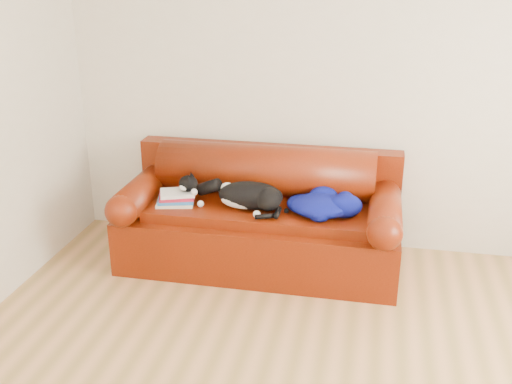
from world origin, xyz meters
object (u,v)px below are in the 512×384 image
(cat, at_px, (249,196))
(blanket, at_px, (323,204))
(sofa_base, at_px, (260,235))
(book_stack, at_px, (176,198))

(cat, bearing_deg, blanket, 25.63)
(sofa_base, distance_m, blanket, 0.60)
(sofa_base, height_order, cat, cat)
(book_stack, bearing_deg, blanket, 2.48)
(book_stack, distance_m, cat, 0.56)
(book_stack, xyz_separation_m, cat, (0.56, 0.03, 0.05))
(cat, bearing_deg, book_stack, -153.97)
(sofa_base, distance_m, cat, 0.38)
(sofa_base, bearing_deg, book_stack, -168.24)
(cat, height_order, blanket, cat)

